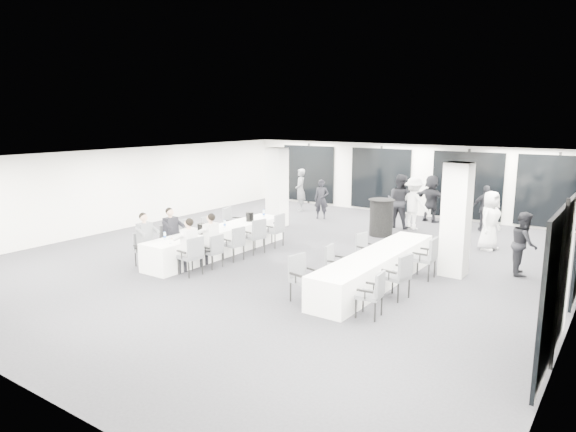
# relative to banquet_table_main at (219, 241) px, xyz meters

# --- Properties ---
(room) EXTENTS (14.04, 16.04, 2.84)m
(room) POSITION_rel_banquet_table_main_xyz_m (2.80, 1.97, 1.01)
(room) COLOR #26262B
(room) RESTS_ON ground
(column_left) EXTENTS (0.60, 0.60, 2.80)m
(column_left) POSITION_rel_banquet_table_main_xyz_m (-0.88, 4.06, 1.02)
(column_left) COLOR silver
(column_left) RESTS_ON floor
(column_right) EXTENTS (0.60, 0.60, 2.80)m
(column_right) POSITION_rel_banquet_table_main_xyz_m (6.12, 1.86, 1.02)
(column_right) COLOR silver
(column_right) RESTS_ON floor
(banquet_table_main) EXTENTS (0.90, 5.00, 0.75)m
(banquet_table_main) POSITION_rel_banquet_table_main_xyz_m (0.00, 0.00, 0.00)
(banquet_table_main) COLOR white
(banquet_table_main) RESTS_ON floor
(banquet_table_side) EXTENTS (0.90, 5.00, 0.75)m
(banquet_table_side) POSITION_rel_banquet_table_main_xyz_m (4.85, 0.09, 0.00)
(banquet_table_side) COLOR white
(banquet_table_side) RESTS_ON floor
(cocktail_table) EXTENTS (0.87, 0.87, 1.21)m
(cocktail_table) POSITION_rel_banquet_table_main_xyz_m (2.82, 4.80, 0.24)
(cocktail_table) COLOR black
(cocktail_table) RESTS_ON floor
(chair_main_left_near) EXTENTS (0.53, 0.56, 0.89)m
(chair_main_left_near) POSITION_rel_banquet_table_main_xyz_m (-0.83, -2.01, 0.13)
(chair_main_left_near) COLOR #4A4D51
(chair_main_left_near) RESTS_ON floor
(chair_main_left_second) EXTENTS (0.57, 0.59, 0.93)m
(chair_main_left_second) POSITION_rel_banquet_table_main_xyz_m (-0.83, -1.11, 0.16)
(chair_main_left_second) COLOR #4A4D51
(chair_main_left_second) RESTS_ON floor
(chair_main_left_mid) EXTENTS (0.56, 0.60, 0.96)m
(chair_main_left_mid) POSITION_rel_banquet_table_main_xyz_m (-0.83, -0.36, 0.18)
(chair_main_left_mid) COLOR #4A4D51
(chair_main_left_mid) RESTS_ON floor
(chair_main_left_fourth) EXTENTS (0.51, 0.55, 0.90)m
(chair_main_left_fourth) POSITION_rel_banquet_table_main_xyz_m (-0.83, 0.51, 0.14)
(chair_main_left_fourth) COLOR #4A4D51
(chair_main_left_fourth) RESTS_ON floor
(chair_main_left_far) EXTENTS (0.63, 0.66, 1.04)m
(chair_main_left_far) POSITION_rel_banquet_table_main_xyz_m (-0.84, 1.52, 0.22)
(chair_main_left_far) COLOR #4A4D51
(chair_main_left_far) RESTS_ON floor
(chair_main_right_near) EXTENTS (0.56, 0.60, 0.98)m
(chair_main_right_near) POSITION_rel_banquet_table_main_xyz_m (0.84, -1.88, 0.19)
(chair_main_right_near) COLOR #4A4D51
(chair_main_right_near) RESTS_ON floor
(chair_main_right_second) EXTENTS (0.47, 0.52, 0.88)m
(chair_main_right_second) POSITION_rel_banquet_table_main_xyz_m (0.83, -1.10, 0.13)
(chair_main_right_second) COLOR #4A4D51
(chair_main_right_second) RESTS_ON floor
(chair_main_right_mid) EXTENTS (0.52, 0.57, 0.94)m
(chair_main_right_mid) POSITION_rel_banquet_table_main_xyz_m (0.83, -0.25, 0.16)
(chair_main_right_mid) COLOR #4A4D51
(chair_main_right_mid) RESTS_ON floor
(chair_main_right_fourth) EXTENTS (0.60, 0.63, 1.01)m
(chair_main_right_fourth) POSITION_rel_banquet_table_main_xyz_m (0.84, 0.65, 0.20)
(chair_main_right_fourth) COLOR #4A4D51
(chair_main_right_fourth) RESTS_ON floor
(chair_main_right_far) EXTENTS (0.51, 0.58, 1.01)m
(chair_main_right_far) POSITION_rel_banquet_table_main_xyz_m (0.84, 1.61, 0.20)
(chair_main_right_far) COLOR #4A4D51
(chair_main_right_far) RESTS_ON floor
(chair_side_left_near) EXTENTS (0.60, 0.63, 1.00)m
(chair_side_left_near) POSITION_rel_banquet_table_main_xyz_m (4.02, -1.82, 0.19)
(chair_side_left_near) COLOR #4A4D51
(chair_side_left_near) RESTS_ON floor
(chair_side_left_mid) EXTENTS (0.52, 0.56, 0.92)m
(chair_side_left_mid) POSITION_rel_banquet_table_main_xyz_m (4.02, -0.42, 0.15)
(chair_side_left_mid) COLOR #4A4D51
(chair_side_left_mid) RESTS_ON floor
(chair_side_left_far) EXTENTS (0.54, 0.57, 0.90)m
(chair_side_left_far) POSITION_rel_banquet_table_main_xyz_m (4.03, 1.18, 0.14)
(chair_side_left_far) COLOR #4A4D51
(chair_side_left_far) RESTS_ON floor
(chair_side_right_near) EXTENTS (0.51, 0.56, 0.93)m
(chair_side_right_near) POSITION_rel_banquet_table_main_xyz_m (5.68, -1.82, 0.15)
(chair_side_right_near) COLOR #4A4D51
(chair_side_right_near) RESTS_ON floor
(chair_side_right_mid) EXTENTS (0.59, 0.63, 1.00)m
(chair_side_right_mid) POSITION_rel_banquet_table_main_xyz_m (5.69, -0.56, 0.20)
(chair_side_right_mid) COLOR #4A4D51
(chair_side_right_mid) RESTS_ON floor
(chair_side_right_far) EXTENTS (0.52, 0.59, 1.03)m
(chair_side_right_far) POSITION_rel_banquet_table_main_xyz_m (5.69, 1.15, 0.21)
(chair_side_right_far) COLOR #4A4D51
(chair_side_right_far) RESTS_ON floor
(seated_guest_a) EXTENTS (0.50, 0.38, 1.44)m
(seated_guest_a) POSITION_rel_banquet_table_main_xyz_m (-0.67, -2.03, 0.44)
(seated_guest_a) COLOR #56595E
(seated_guest_a) RESTS_ON floor
(seated_guest_b) EXTENTS (0.50, 0.38, 1.44)m
(seated_guest_b) POSITION_rel_banquet_table_main_xyz_m (-0.67, -1.13, 0.44)
(seated_guest_b) COLOR black
(seated_guest_b) RESTS_ON floor
(seated_guest_c) EXTENTS (0.50, 0.38, 1.44)m
(seated_guest_c) POSITION_rel_banquet_table_main_xyz_m (0.67, -1.87, 0.44)
(seated_guest_c) COLOR silver
(seated_guest_c) RESTS_ON floor
(seated_guest_d) EXTENTS (0.50, 0.38, 1.44)m
(seated_guest_d) POSITION_rel_banquet_table_main_xyz_m (0.67, -1.09, 0.44)
(seated_guest_d) COLOR silver
(seated_guest_d) RESTS_ON floor
(standing_guest_a) EXTENTS (0.77, 0.71, 1.71)m
(standing_guest_a) POSITION_rel_banquet_table_main_xyz_m (-0.28, 6.13, 0.48)
(standing_guest_a) COLOR black
(standing_guest_a) RESTS_ON floor
(standing_guest_b) EXTENTS (1.08, 0.70, 2.15)m
(standing_guest_b) POSITION_rel_banquet_table_main_xyz_m (2.81, 6.31, 0.70)
(standing_guest_b) COLOR black
(standing_guest_b) RESTS_ON floor
(standing_guest_c) EXTENTS (1.44, 0.94, 2.05)m
(standing_guest_c) POSITION_rel_banquet_table_main_xyz_m (3.33, 6.33, 0.65)
(standing_guest_c) COLOR silver
(standing_guest_c) RESTS_ON floor
(standing_guest_d) EXTENTS (1.20, 0.96, 1.79)m
(standing_guest_d) POSITION_rel_banquet_table_main_xyz_m (5.48, 7.42, 0.52)
(standing_guest_d) COLOR black
(standing_guest_d) RESTS_ON floor
(standing_guest_e) EXTENTS (0.79, 1.07, 1.98)m
(standing_guest_e) POSITION_rel_banquet_table_main_xyz_m (6.22, 4.90, 0.62)
(standing_guest_e) COLOR silver
(standing_guest_e) RESTS_ON floor
(standing_guest_f) EXTENTS (1.95, 1.21, 1.99)m
(standing_guest_f) POSITION_rel_banquet_table_main_xyz_m (3.40, 7.93, 0.62)
(standing_guest_f) COLOR black
(standing_guest_f) RESTS_ON floor
(standing_guest_g) EXTENTS (0.91, 0.93, 1.98)m
(standing_guest_g) POSITION_rel_banquet_table_main_xyz_m (-1.86, 7.06, 0.62)
(standing_guest_g) COLOR #56595E
(standing_guest_g) RESTS_ON floor
(standing_guest_h) EXTENTS (0.75, 0.98, 1.79)m
(standing_guest_h) POSITION_rel_banquet_table_main_xyz_m (7.52, 2.86, 0.52)
(standing_guest_h) COLOR black
(standing_guest_h) RESTS_ON floor
(ice_bucket_near) EXTENTS (0.25, 0.25, 0.28)m
(ice_bucket_near) POSITION_rel_banquet_table_main_xyz_m (0.08, -0.75, 0.51)
(ice_bucket_near) COLOR black
(ice_bucket_near) RESTS_ON banquet_table_main
(ice_bucket_far) EXTENTS (0.24, 0.24, 0.27)m
(ice_bucket_far) POSITION_rel_banquet_table_main_xyz_m (0.09, 1.30, 0.51)
(ice_bucket_far) COLOR black
(ice_bucket_far) RESTS_ON banquet_table_main
(water_bottle_a) EXTENTS (0.06, 0.06, 0.20)m
(water_bottle_a) POSITION_rel_banquet_table_main_xyz_m (-0.23, -1.80, 0.48)
(water_bottle_a) COLOR silver
(water_bottle_a) RESTS_ON banquet_table_main
(water_bottle_b) EXTENTS (0.07, 0.07, 0.21)m
(water_bottle_b) POSITION_rel_banquet_table_main_xyz_m (0.07, 0.19, 0.48)
(water_bottle_b) COLOR silver
(water_bottle_b) RESTS_ON banquet_table_main
(water_bottle_c) EXTENTS (0.07, 0.07, 0.23)m
(water_bottle_c) POSITION_rel_banquet_table_main_xyz_m (0.04, 2.06, 0.49)
(water_bottle_c) COLOR silver
(water_bottle_c) RESTS_ON banquet_table_main
(plate_a) EXTENTS (0.18, 0.18, 0.03)m
(plate_a) POSITION_rel_banquet_table_main_xyz_m (-0.12, -1.67, 0.39)
(plate_a) COLOR white
(plate_a) RESTS_ON banquet_table_main
(plate_b) EXTENTS (0.18, 0.18, 0.03)m
(plate_b) POSITION_rel_banquet_table_main_xyz_m (0.19, -1.46, 0.39)
(plate_b) COLOR white
(plate_b) RESTS_ON banquet_table_main
(plate_c) EXTENTS (0.19, 0.19, 0.03)m
(plate_c) POSITION_rel_banquet_table_main_xyz_m (0.02, -0.40, 0.39)
(plate_c) COLOR white
(plate_c) RESTS_ON banquet_table_main
(wine_glass) EXTENTS (0.07, 0.07, 0.19)m
(wine_glass) POSITION_rel_banquet_table_main_xyz_m (0.21, -2.02, 0.52)
(wine_glass) COLOR silver
(wine_glass) RESTS_ON banquet_table_main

